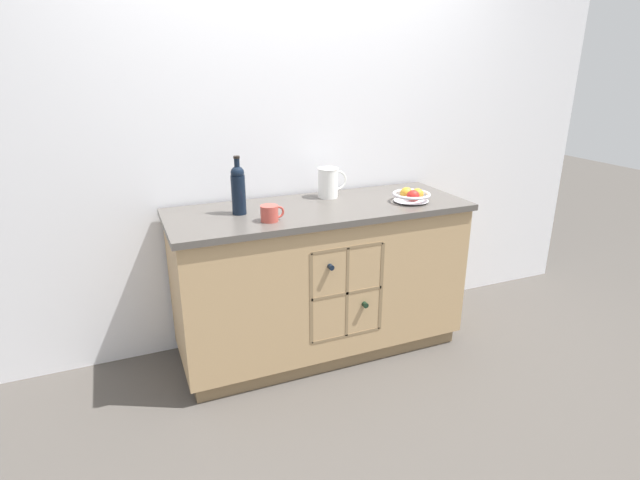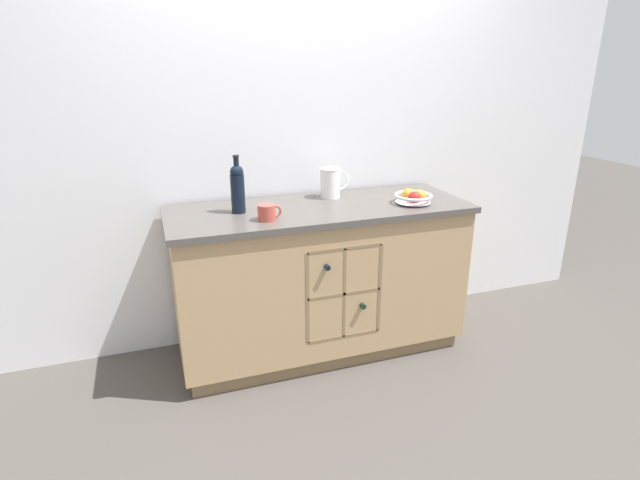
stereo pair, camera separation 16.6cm
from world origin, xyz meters
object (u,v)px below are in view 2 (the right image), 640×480
(standing_wine_bottle, at_px, (238,187))
(ceramic_mug, at_px, (267,212))
(white_pitcher, at_px, (331,182))
(fruit_bowl, at_px, (413,197))

(standing_wine_bottle, bearing_deg, ceramic_mug, -58.88)
(ceramic_mug, xyz_separation_m, standing_wine_bottle, (-0.11, 0.19, 0.10))
(white_pitcher, xyz_separation_m, standing_wine_bottle, (-0.58, -0.14, 0.05))
(ceramic_mug, bearing_deg, fruit_bowl, 2.53)
(fruit_bowl, xyz_separation_m, ceramic_mug, (-0.87, -0.04, 0.00))
(fruit_bowl, height_order, white_pitcher, white_pitcher)
(ceramic_mug, distance_m, standing_wine_bottle, 0.24)
(white_pitcher, bearing_deg, ceramic_mug, -145.31)
(standing_wine_bottle, bearing_deg, white_pitcher, 13.16)
(fruit_bowl, distance_m, standing_wine_bottle, 1.00)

